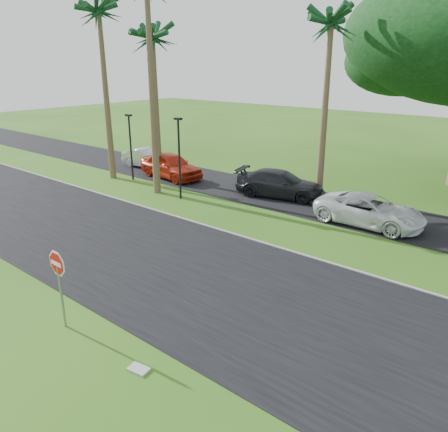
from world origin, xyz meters
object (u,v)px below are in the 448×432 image
object	(u,v)px
car_red	(171,166)
car_dark	(280,184)
car_silver	(148,159)
car_minivan	(370,211)
stop_sign_near	(58,274)

from	to	relation	value
car_red	car_dark	size ratio (longest dim) A/B	0.95
car_silver	car_red	xyz separation A→B (m)	(3.51, -0.99, 0.15)
car_red	car_dark	bearing A→B (deg)	-76.89
car_dark	car_minivan	distance (m)	6.03
car_red	car_dark	distance (m)	8.18
stop_sign_near	car_red	bearing A→B (deg)	125.58
car_silver	car_red	world-z (taller)	car_red
car_red	car_minivan	distance (m)	14.02
stop_sign_near	car_dark	bearing A→B (deg)	98.24
car_minivan	car_red	bearing A→B (deg)	88.86
car_silver	car_minivan	size ratio (longest dim) A/B	0.82
car_silver	car_minivan	xyz separation A→B (m)	(17.53, -1.24, 0.02)
stop_sign_near	car_silver	size ratio (longest dim) A/B	0.62
car_dark	car_minivan	size ratio (longest dim) A/B	1.01
stop_sign_near	car_silver	xyz separation A→B (m)	(-13.87, 15.47, -1.07)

